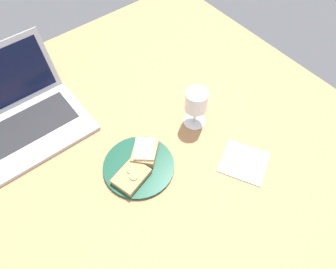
{
  "coord_description": "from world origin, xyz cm",
  "views": [
    {
      "loc": [
        -30.02,
        -47.87,
        90.93
      ],
      "look_at": [
        6.76,
        -1.52,
        8.0
      ],
      "focal_mm": 35.0,
      "sensor_mm": 36.0,
      "label": 1
    }
  ],
  "objects_px": {
    "sandwich_with_cheese": "(145,151)",
    "laptop": "(23,113)",
    "sandwich_with_cucumber": "(131,176)",
    "wine_glass": "(196,103)",
    "plate": "(139,167)",
    "napkin": "(244,162)"
  },
  "relations": [
    {
      "from": "napkin",
      "to": "sandwich_with_cucumber",
      "type": "bearing_deg",
      "value": 151.28
    },
    {
      "from": "sandwich_with_cucumber",
      "to": "wine_glass",
      "type": "height_order",
      "value": "wine_glass"
    },
    {
      "from": "sandwich_with_cucumber",
      "to": "napkin",
      "type": "height_order",
      "value": "sandwich_with_cucumber"
    },
    {
      "from": "laptop",
      "to": "napkin",
      "type": "relative_size",
      "value": 2.57
    },
    {
      "from": "laptop",
      "to": "napkin",
      "type": "xyz_separation_m",
      "value": [
        0.46,
        -0.57,
        -0.04
      ]
    },
    {
      "from": "sandwich_with_cheese",
      "to": "wine_glass",
      "type": "bearing_deg",
      "value": 1.75
    },
    {
      "from": "sandwich_with_cheese",
      "to": "wine_glass",
      "type": "relative_size",
      "value": 0.82
    },
    {
      "from": "sandwich_with_cucumber",
      "to": "laptop",
      "type": "distance_m",
      "value": 0.43
    },
    {
      "from": "plate",
      "to": "napkin",
      "type": "distance_m",
      "value": 0.33
    },
    {
      "from": "wine_glass",
      "to": "napkin",
      "type": "xyz_separation_m",
      "value": [
        0.01,
        -0.22,
        -0.1
      ]
    },
    {
      "from": "sandwich_with_cucumber",
      "to": "sandwich_with_cheese",
      "type": "distance_m",
      "value": 0.09
    },
    {
      "from": "sandwich_with_cucumber",
      "to": "laptop",
      "type": "xyz_separation_m",
      "value": [
        -0.15,
        0.4,
        0.02
      ]
    },
    {
      "from": "sandwich_with_cheese",
      "to": "laptop",
      "type": "xyz_separation_m",
      "value": [
        -0.23,
        0.36,
        0.02
      ]
    },
    {
      "from": "plate",
      "to": "sandwich_with_cucumber",
      "type": "bearing_deg",
      "value": -152.04
    },
    {
      "from": "plate",
      "to": "sandwich_with_cheese",
      "type": "distance_m",
      "value": 0.05
    },
    {
      "from": "sandwich_with_cheese",
      "to": "laptop",
      "type": "relative_size",
      "value": 0.33
    },
    {
      "from": "wine_glass",
      "to": "plate",
      "type": "bearing_deg",
      "value": -173.67
    },
    {
      "from": "plate",
      "to": "sandwich_with_cheese",
      "type": "bearing_deg",
      "value": 27.86
    },
    {
      "from": "sandwich_with_cucumber",
      "to": "laptop",
      "type": "relative_size",
      "value": 0.34
    },
    {
      "from": "laptop",
      "to": "plate",
      "type": "bearing_deg",
      "value": -63.59
    },
    {
      "from": "plate",
      "to": "napkin",
      "type": "xyz_separation_m",
      "value": [
        0.27,
        -0.19,
        -0.0
      ]
    },
    {
      "from": "sandwich_with_cucumber",
      "to": "napkin",
      "type": "distance_m",
      "value": 0.35
    }
  ]
}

